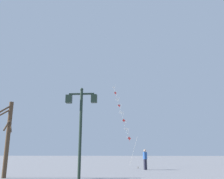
{
  "coord_description": "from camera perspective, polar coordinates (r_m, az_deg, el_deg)",
  "views": [
    {
      "loc": [
        0.81,
        -2.05,
        1.48
      ],
      "look_at": [
        -0.52,
        17.08,
        6.45
      ],
      "focal_mm": 38.81,
      "sensor_mm": 36.0,
      "label": 1
    }
  ],
  "objects": [
    {
      "name": "bare_tree",
      "position": [
        16.24,
        -23.45,
        -9.97
      ],
      "size": [
        1.45,
        1.27,
        4.54
      ],
      "color": "#4C3826",
      "rests_on": "ground_plane"
    },
    {
      "name": "twin_lantern_lamp_post",
      "position": [
        11.87,
        -7.34,
        -6.13
      ],
      "size": [
        1.54,
        0.28,
        4.58
      ],
      "color": "#1E2D23",
      "rests_on": "ground_plane"
    },
    {
      "name": "ground_plane",
      "position": [
        22.12,
        1.98,
        -18.35
      ],
      "size": [
        160.0,
        160.0,
        0.0
      ],
      "primitive_type": "plane",
      "color": "gray"
    },
    {
      "name": "kite_flyer",
      "position": [
        22.03,
        7.79,
        -15.89
      ],
      "size": [
        0.34,
        0.63,
        1.71
      ],
      "rotation": [
        0.0,
        0.0,
        1.87
      ],
      "color": "#1E1E2D",
      "rests_on": "ground_plane"
    },
    {
      "name": "kite_train",
      "position": [
        29.06,
        2.41,
        -6.08
      ],
      "size": [
        3.06,
        9.79,
        10.6
      ],
      "color": "brown",
      "rests_on": "ground_plane"
    }
  ]
}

